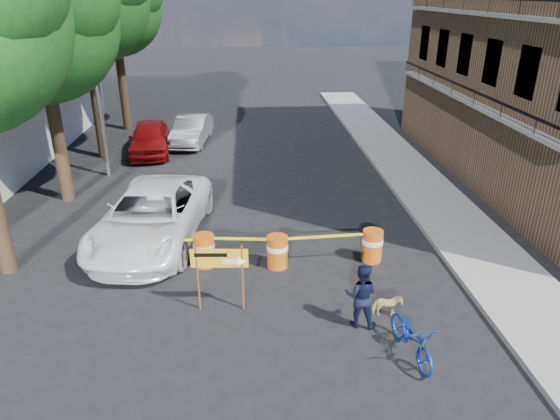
{
  "coord_description": "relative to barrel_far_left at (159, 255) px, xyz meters",
  "views": [
    {
      "loc": [
        -0.33,
        -10.05,
        6.86
      ],
      "look_at": [
        0.51,
        2.57,
        1.3
      ],
      "focal_mm": 32.0,
      "sensor_mm": 36.0,
      "label": 1
    }
  ],
  "objects": [
    {
      "name": "barrel_far_left",
      "position": [
        0.0,
        0.0,
        0.0
      ],
      "size": [
        0.58,
        0.58,
        0.9
      ],
      "color": "#CA490B",
      "rests_on": "ground"
    },
    {
      "name": "barrel_mid_left",
      "position": [
        1.18,
        0.22,
        0.0
      ],
      "size": [
        0.58,
        0.58,
        0.9
      ],
      "color": "#CA490B",
      "rests_on": "ground"
    },
    {
      "name": "sidewalk_east",
      "position": [
        8.96,
        4.29,
        -0.4
      ],
      "size": [
        2.4,
        40.0,
        0.15
      ],
      "primitive_type": "cube",
      "color": "gray",
      "rests_on": "ground"
    },
    {
      "name": "ground",
      "position": [
        2.76,
        -1.71,
        -0.47
      ],
      "size": [
        120.0,
        120.0,
        0.0
      ],
      "primitive_type": "plane",
      "color": "black",
      "rests_on": "ground"
    },
    {
      "name": "barrel_far_right",
      "position": [
        5.77,
        0.19,
        0.0
      ],
      "size": [
        0.58,
        0.58,
        0.9
      ],
      "color": "#CA490B",
      "rests_on": "ground"
    },
    {
      "name": "dog",
      "position": [
        5.51,
        -2.4,
        -0.2
      ],
      "size": [
        0.66,
        0.31,
        0.55
      ],
      "primitive_type": "imported",
      "rotation": [
        0.0,
        0.0,
        1.55
      ],
      "color": "#DABE7D",
      "rests_on": "ground"
    },
    {
      "name": "tree_far",
      "position": [
        -3.97,
        15.29,
        5.74
      ],
      "size": [
        5.04,
        4.8,
        8.84
      ],
      "color": "#332316",
      "rests_on": "ground"
    },
    {
      "name": "bicycle",
      "position": [
        5.65,
        -3.77,
        0.4
      ],
      "size": [
        0.75,
        1.01,
        1.75
      ],
      "primitive_type": "imported",
      "rotation": [
        0.0,
        0.0,
        0.17
      ],
      "color": "#143EA8",
      "rests_on": "ground"
    },
    {
      "name": "barrel_mid_right",
      "position": [
        3.15,
        0.02,
        0.0
      ],
      "size": [
        0.58,
        0.58,
        0.9
      ],
      "color": "#CA490B",
      "rests_on": "ground"
    },
    {
      "name": "streetlamp",
      "position": [
        -3.17,
        7.79,
        3.9
      ],
      "size": [
        1.25,
        0.18,
        8.0
      ],
      "color": "gray",
      "rests_on": "ground"
    },
    {
      "name": "sedan_silver",
      "position": [
        -0.27,
        12.28,
        0.2
      ],
      "size": [
        1.87,
        4.22,
        1.35
      ],
      "primitive_type": "imported",
      "rotation": [
        0.0,
        0.0,
        -0.11
      ],
      "color": "#A9ACB0",
      "rests_on": "ground"
    },
    {
      "name": "tree_mid_a",
      "position": [
        -3.97,
        5.29,
        5.53
      ],
      "size": [
        5.25,
        5.0,
        8.68
      ],
      "color": "#332316",
      "rests_on": "ground"
    },
    {
      "name": "pedestrian",
      "position": [
        4.82,
        -2.67,
        0.29
      ],
      "size": [
        0.87,
        0.75,
        1.52
      ],
      "primitive_type": "imported",
      "rotation": [
        0.0,
        0.0,
        2.87
      ],
      "color": "black",
      "rests_on": "ground"
    },
    {
      "name": "sedan_red",
      "position": [
        -2.04,
        10.75,
        0.25
      ],
      "size": [
        2.17,
        4.42,
        1.45
      ],
      "primitive_type": "imported",
      "rotation": [
        0.0,
        0.0,
        0.11
      ],
      "color": "maroon",
      "rests_on": "ground"
    },
    {
      "name": "detour_sign",
      "position": [
        1.88,
        -1.88,
        0.75
      ],
      "size": [
        1.31,
        0.26,
        1.68
      ],
      "rotation": [
        0.0,
        0.0,
        -0.07
      ],
      "color": "#592D19",
      "rests_on": "ground"
    },
    {
      "name": "suv_white",
      "position": [
        -0.43,
        1.79,
        0.34
      ],
      "size": [
        3.38,
        6.11,
        1.62
      ],
      "primitive_type": "imported",
      "rotation": [
        0.0,
        0.0,
        -0.12
      ],
      "color": "white",
      "rests_on": "ground"
    }
  ]
}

